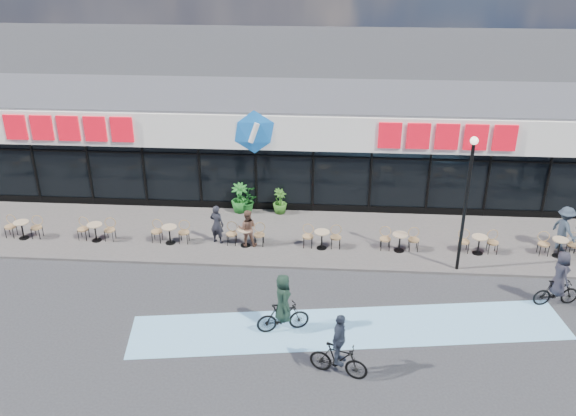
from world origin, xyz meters
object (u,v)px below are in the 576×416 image
(lamp_post, at_px, (467,194))
(potted_plant_mid, at_px, (246,200))
(patron_right, at_px, (247,228))
(patron_left, at_px, (217,224))
(potted_plant_left, at_px, (240,198))
(cyclist_b, at_px, (558,283))
(pedestrian_b, at_px, (564,229))
(cyclist_a, at_px, (283,309))
(potted_plant_right, at_px, (280,201))

(lamp_post, bearing_deg, potted_plant_mid, 152.72)
(potted_plant_mid, relative_size, patron_right, 0.71)
(patron_left, distance_m, patron_right, 1.25)
(potted_plant_left, height_order, cyclist_b, cyclist_b)
(patron_left, distance_m, pedestrian_b, 13.60)
(pedestrian_b, bearing_deg, potted_plant_mid, 56.41)
(patron_left, xyz_separation_m, cyclist_a, (3.07, -5.53, -0.08))
(pedestrian_b, xyz_separation_m, cyclist_b, (-1.42, -3.78, -0.17))
(cyclist_a, bearing_deg, potted_plant_right, 95.32)
(patron_left, relative_size, patron_right, 1.05)
(lamp_post, bearing_deg, potted_plant_left, 153.66)
(lamp_post, distance_m, potted_plant_mid, 9.89)
(potted_plant_left, distance_m, cyclist_b, 13.29)
(pedestrian_b, height_order, cyclist_b, cyclist_b)
(lamp_post, bearing_deg, patron_left, 171.08)
(patron_right, bearing_deg, potted_plant_right, -111.47)
(patron_right, xyz_separation_m, cyclist_a, (1.83, -5.36, -0.04))
(patron_left, xyz_separation_m, cyclist_b, (12.18, -3.44, -0.06))
(patron_right, height_order, cyclist_a, cyclist_a)
(lamp_post, xyz_separation_m, cyclist_a, (-6.19, -4.08, -2.34))
(lamp_post, xyz_separation_m, patron_right, (-8.02, 1.28, -2.30))
(cyclist_b, bearing_deg, pedestrian_b, 69.48)
(patron_right, relative_size, cyclist_b, 0.75)
(lamp_post, bearing_deg, cyclist_b, -34.25)
(lamp_post, height_order, pedestrian_b, lamp_post)
(patron_right, bearing_deg, potted_plant_mid, -83.80)
(lamp_post, distance_m, cyclist_b, 4.23)
(potted_plant_right, relative_size, patron_left, 0.69)
(cyclist_a, bearing_deg, cyclist_b, 12.90)
(lamp_post, relative_size, pedestrian_b, 2.83)
(potted_plant_left, relative_size, potted_plant_mid, 1.22)
(cyclist_b, bearing_deg, lamp_post, 145.75)
(potted_plant_right, bearing_deg, cyclist_a, -84.68)
(potted_plant_left, distance_m, patron_right, 3.15)
(potted_plant_mid, bearing_deg, cyclist_b, -29.16)
(lamp_post, xyz_separation_m, potted_plant_mid, (-8.50, 4.38, -2.53))
(potted_plant_mid, bearing_deg, lamp_post, -27.28)
(cyclist_a, xyz_separation_m, cyclist_b, (9.11, 2.09, 0.02))
(pedestrian_b, bearing_deg, lamp_post, 90.24)
(lamp_post, distance_m, patron_right, 8.44)
(potted_plant_mid, xyz_separation_m, cyclist_b, (11.42, -6.37, 0.20))
(potted_plant_right, bearing_deg, patron_right, -108.86)
(patron_right, bearing_deg, potted_plant_left, -78.89)
(potted_plant_mid, relative_size, patron_left, 0.67)
(lamp_post, relative_size, patron_left, 3.20)
(patron_right, height_order, pedestrian_b, pedestrian_b)
(potted_plant_left, bearing_deg, lamp_post, -26.34)
(potted_plant_left, xyz_separation_m, cyclist_a, (2.58, -8.42, 0.07))
(patron_left, bearing_deg, potted_plant_left, -80.26)
(potted_plant_right, relative_size, patron_right, 0.73)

